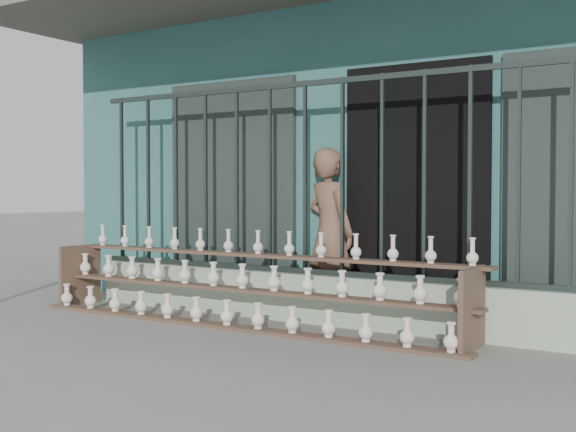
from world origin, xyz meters
The scene contains 6 objects.
ground centered at (0.00, 0.00, 0.00)m, with size 60.00×60.00×0.00m, color slate.
workshop_building centered at (0.00, 4.23, 1.62)m, with size 7.40×6.60×3.21m.
parapet_wall centered at (0.00, 1.30, 0.23)m, with size 5.00×0.20×0.45m, color #A7B99E.
security_fence centered at (0.00, 1.30, 1.35)m, with size 5.00×0.04×1.80m.
shelf_rack centered at (-0.43, 0.88, 0.36)m, with size 4.50×0.68×0.85m.
elderly_woman centered at (0.08, 1.64, 0.82)m, with size 0.60×0.39×1.64m, color brown.
Camera 1 is at (3.42, -4.49, 1.23)m, focal length 45.00 mm.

